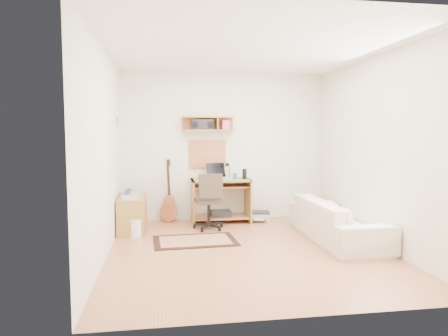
{
  "coord_description": "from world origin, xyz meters",
  "views": [
    {
      "loc": [
        -1.09,
        -5.14,
        1.55
      ],
      "look_at": [
        -0.15,
        1.05,
        1.0
      ],
      "focal_mm": 32.53,
      "sensor_mm": 36.0,
      "label": 1
    }
  ],
  "objects": [
    {
      "name": "desk",
      "position": [
        -0.1,
        1.73,
        0.38
      ],
      "size": [
        1.0,
        0.55,
        0.75
      ],
      "primitive_type": null,
      "color": "#A27A39",
      "rests_on": "floor"
    },
    {
      "name": "boombox",
      "position": [
        -0.4,
        1.87,
        1.68
      ],
      "size": [
        0.37,
        0.17,
        0.19
      ],
      "primitive_type": "cube",
      "color": "black",
      "rests_on": "wall_shelf"
    },
    {
      "name": "left_wall",
      "position": [
        -1.8,
        0.0,
        1.3
      ],
      "size": [
        0.01,
        4.0,
        2.6
      ],
      "primitive_type": "cube",
      "color": "silver",
      "rests_on": "ground"
    },
    {
      "name": "wall_shelf",
      "position": [
        -0.3,
        1.88,
        1.7
      ],
      "size": [
        0.9,
        0.25,
        0.26
      ],
      "primitive_type": "cube",
      "color": "#A27A39",
      "rests_on": "back_wall"
    },
    {
      "name": "laptop",
      "position": [
        -0.13,
        1.71,
        0.89
      ],
      "size": [
        0.48,
        0.48,
        0.28
      ],
      "primitive_type": null,
      "rotation": [
        0.0,
        0.0,
        0.42
      ],
      "color": "silver",
      "rests_on": "desk"
    },
    {
      "name": "waste_basket",
      "position": [
        -1.49,
        0.96,
        0.13
      ],
      "size": [
        0.23,
        0.23,
        0.26
      ],
      "primitive_type": "cylinder",
      "rotation": [
        0.0,
        0.0,
        -0.03
      ],
      "color": "white",
      "rests_on": "floor"
    },
    {
      "name": "cabinet",
      "position": [
        -1.58,
        1.33,
        0.28
      ],
      "size": [
        0.4,
        0.9,
        0.55
      ],
      "primitive_type": "cube",
      "color": "#A27A39",
      "rests_on": "floor"
    },
    {
      "name": "floor",
      "position": [
        0.0,
        0.0,
        -0.01
      ],
      "size": [
        3.6,
        4.0,
        0.01
      ],
      "primitive_type": "cube",
      "color": "#B16F4A",
      "rests_on": "ground"
    },
    {
      "name": "cork_board",
      "position": [
        -0.3,
        1.98,
        1.17
      ],
      "size": [
        0.64,
        0.03,
        0.49
      ],
      "primitive_type": "cube",
      "color": "tan",
      "rests_on": "back_wall"
    },
    {
      "name": "ceiling",
      "position": [
        0.0,
        0.0,
        2.6
      ],
      "size": [
        3.6,
        4.0,
        0.01
      ],
      "primitive_type": "cube",
      "color": "white",
      "rests_on": "ground"
    },
    {
      "name": "task_chair",
      "position": [
        -0.37,
        1.24,
        0.46
      ],
      "size": [
        0.5,
        0.5,
        0.92
      ],
      "primitive_type": null,
      "rotation": [
        0.0,
        0.0,
        0.05
      ],
      "color": "#32271E",
      "rests_on": "floor"
    },
    {
      "name": "printer",
      "position": [
        0.58,
        1.75,
        0.09
      ],
      "size": [
        0.44,
        0.37,
        0.15
      ],
      "primitive_type": "cube",
      "rotation": [
        0.0,
        0.0,
        -0.19
      ],
      "color": "#A5A8AA",
      "rests_on": "floor"
    },
    {
      "name": "rug",
      "position": [
        -0.65,
        0.54,
        0.01
      ],
      "size": [
        1.21,
        0.84,
        0.02
      ],
      "primitive_type": "cube",
      "rotation": [
        0.0,
        0.0,
        0.05
      ],
      "color": "tan",
      "rests_on": "floor"
    },
    {
      "name": "desk_lamp",
      "position": [
        0.07,
        1.87,
        0.88
      ],
      "size": [
        0.09,
        0.09,
        0.27
      ],
      "primitive_type": null,
      "color": "black",
      "rests_on": "desk"
    },
    {
      "name": "right_wall",
      "position": [
        1.8,
        0.0,
        1.3
      ],
      "size": [
        0.01,
        4.0,
        2.6
      ],
      "primitive_type": "cube",
      "color": "silver",
      "rests_on": "ground"
    },
    {
      "name": "speaker",
      "position": [
        0.3,
        1.68,
        0.84
      ],
      "size": [
        0.08,
        0.08,
        0.17
      ],
      "primitive_type": "cylinder",
      "color": "black",
      "rests_on": "desk"
    },
    {
      "name": "guitar",
      "position": [
        -0.99,
        1.86,
        0.55
      ],
      "size": [
        0.33,
        0.24,
        1.09
      ],
      "primitive_type": null,
      "rotation": [
        0.0,
        0.0,
        -0.23
      ],
      "color": "#9F5430",
      "rests_on": "floor"
    },
    {
      "name": "music_keyboard",
      "position": [
        -1.58,
        1.33,
        0.58
      ],
      "size": [
        0.25,
        0.79,
        0.07
      ],
      "primitive_type": "cube",
      "color": "#B2B5BA",
      "rests_on": "cabinet"
    },
    {
      "name": "pencil_cup",
      "position": [
        0.16,
        1.83,
        0.79
      ],
      "size": [
        0.06,
        0.06,
        0.09
      ],
      "primitive_type": "cylinder",
      "color": "#363EA3",
      "rests_on": "desk"
    },
    {
      "name": "back_wall",
      "position": [
        0.0,
        2.0,
        1.3
      ],
      "size": [
        3.6,
        0.01,
        2.6
      ],
      "primitive_type": "cube",
      "color": "silver",
      "rests_on": "ground"
    },
    {
      "name": "wall_photo",
      "position": [
        -1.79,
        1.5,
        1.72
      ],
      "size": [
        0.02,
        0.2,
        0.15
      ],
      "primitive_type": "cube",
      "color": "#4C8CBF",
      "rests_on": "left_wall"
    },
    {
      "name": "sofa",
      "position": [
        1.38,
        0.31,
        0.39
      ],
      "size": [
        0.58,
        2.0,
        0.78
      ],
      "primitive_type": "imported",
      "rotation": [
        0.0,
        0.0,
        1.57
      ],
      "color": "beige",
      "rests_on": "floor"
    }
  ]
}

